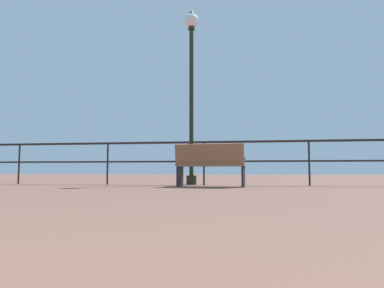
% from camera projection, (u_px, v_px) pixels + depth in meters
% --- Properties ---
extents(pier_railing, '(19.11, 0.05, 1.03)m').
position_uv_depth(pier_railing, '(204.00, 152.00, 8.01)').
color(pier_railing, black).
rests_on(pier_railing, ground_plane).
extents(bench_near_left, '(1.49, 0.75, 0.90)m').
position_uv_depth(bench_near_left, '(210.00, 163.00, 7.14)').
color(bench_near_left, brown).
rests_on(bench_near_left, ground_plane).
extents(lamppost_center, '(0.36, 0.36, 4.38)m').
position_uv_depth(lamppost_center, '(191.00, 72.00, 8.44)').
color(lamppost_center, black).
rests_on(lamppost_center, ground_plane).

